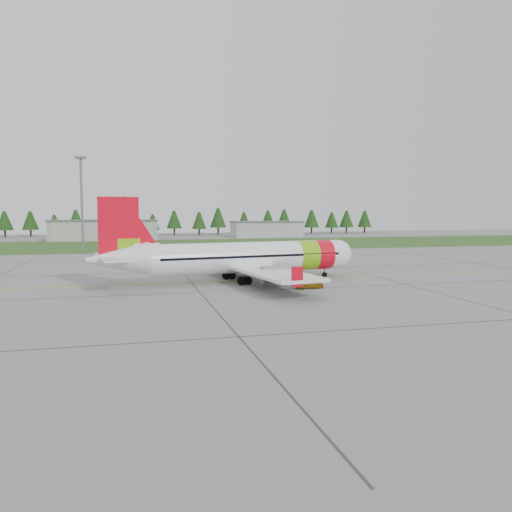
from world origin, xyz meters
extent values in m
plane|color=gray|center=(0.00, 0.00, 0.00)|extent=(320.00, 320.00, 0.00)
cylinder|color=white|center=(-7.55, 7.48, 3.07)|extent=(26.02, 7.64, 3.86)
sphere|color=white|center=(5.18, 9.40, 3.07)|extent=(3.86, 3.86, 3.86)
cone|color=white|center=(-23.69, 5.06, 3.41)|extent=(7.43, 4.85, 3.86)
cube|color=black|center=(5.47, 9.44, 3.41)|extent=(1.95, 2.78, 0.55)
cylinder|color=#79C20E|center=(0.28, 8.66, 3.07)|extent=(3.13, 4.28, 3.94)
cylinder|color=red|center=(2.63, 9.02, 3.07)|extent=(2.74, 4.22, 3.94)
cube|color=white|center=(-8.04, 7.41, 1.98)|extent=(10.09, 32.13, 0.36)
cube|color=red|center=(-11.35, 22.82, 2.52)|extent=(1.20, 0.35, 1.98)
cube|color=red|center=(-6.67, -8.30, 2.52)|extent=(1.20, 0.35, 1.98)
cylinder|color=gray|center=(-7.38, 13.01, 1.44)|extent=(3.83, 2.59, 2.08)
cylinder|color=gray|center=(-5.76, 2.25, 1.44)|extent=(3.83, 2.59, 2.08)
cube|color=red|center=(-23.50, 5.08, 6.73)|extent=(4.56, 1.03, 7.52)
cube|color=#79C20E|center=(-22.42, 5.25, 4.55)|extent=(2.61, 0.79, 2.38)
cube|color=white|center=(-24.18, 4.98, 3.66)|extent=(4.82, 11.73, 0.22)
cylinder|color=slate|center=(3.22, 9.10, 0.69)|extent=(0.18, 0.18, 1.39)
cylinder|color=black|center=(3.22, 9.10, 0.34)|extent=(0.71, 0.37, 0.67)
cylinder|color=slate|center=(-9.43, 10.00, 0.94)|extent=(0.22, 0.22, 1.88)
cylinder|color=black|center=(-9.82, 9.94, 0.51)|extent=(1.08, 0.59, 1.03)
cylinder|color=slate|center=(-8.60, 4.52, 0.94)|extent=(0.22, 0.22, 1.88)
cylinder|color=black|center=(-8.99, 4.46, 0.51)|extent=(1.08, 0.59, 1.03)
imported|color=#F7B00D|center=(-2.42, -0.14, 1.65)|extent=(1.26, 1.44, 3.30)
imported|color=silver|center=(-18.43, 51.21, 2.03)|extent=(1.79, 1.74, 4.05)
cube|color=#30561E|center=(0.00, 82.00, 0.01)|extent=(320.00, 50.00, 0.03)
cube|color=gold|center=(0.00, 8.00, 0.01)|extent=(120.00, 0.25, 0.02)
cube|color=#A8A8A3|center=(-30.00, 110.00, 3.00)|extent=(32.00, 14.00, 6.00)
cube|color=#A8A8A3|center=(25.00, 118.00, 2.60)|extent=(24.00, 12.00, 5.20)
cylinder|color=slate|center=(-32.00, 58.00, 10.00)|extent=(0.50, 0.50, 20.00)
camera|label=1|loc=(-22.28, -53.66, 8.74)|focal=35.00mm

